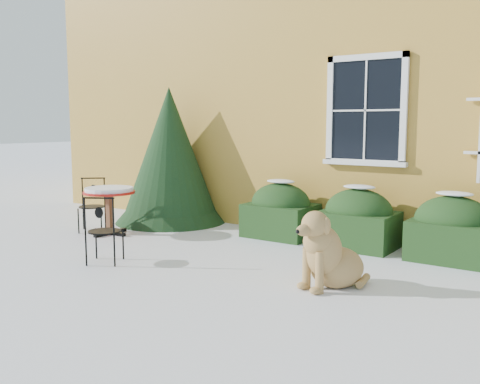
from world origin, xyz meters
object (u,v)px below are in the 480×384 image
Objects in this scene: bistro_table at (109,195)px; patio_chair_near at (103,230)px; evergreen_shrub at (170,168)px; patio_chair_far at (92,205)px; dog at (328,256)px.

patio_chair_near is (1.33, -1.28, -0.20)m from bistro_table.
bistro_table is (-0.04, -1.41, -0.34)m from evergreen_shrub.
evergreen_shrub reaches higher than patio_chair_near.
bistro_table is at bearing -43.13° from patio_chair_far.
dog is at bearing -25.86° from evergreen_shrub.
patio_chair_far is 4.64m from dog.
dog is (4.13, -0.57, -0.28)m from bistro_table.
patio_chair_far is (-1.80, 1.31, 0.00)m from patio_chair_near.
patio_chair_near reaches higher than dog.
patio_chair_far reaches higher than dog.
dog reaches higher than bistro_table.
bistro_table is 0.94× the size of patio_chair_near.
bistro_table is 0.86× the size of dog.
evergreen_shrub is 2.95× the size of bistro_table.
evergreen_shrub reaches higher than bistro_table.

